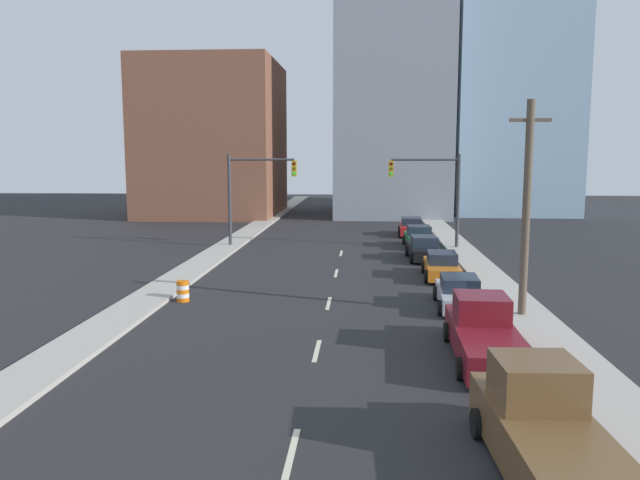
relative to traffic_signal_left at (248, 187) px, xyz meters
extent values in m
cube|color=#ADA89E|center=(-1.54, 6.26, -4.26)|extent=(2.03, 92.60, 0.17)
cube|color=#ADA89E|center=(14.98, 6.26, -4.26)|extent=(2.03, 92.60, 0.17)
cube|color=beige|center=(6.72, -30.89, -4.34)|extent=(0.16, 2.40, 0.01)
cube|color=beige|center=(6.72, -23.57, -4.34)|extent=(0.16, 2.40, 0.01)
cube|color=beige|center=(6.72, -16.74, -4.34)|extent=(0.16, 2.40, 0.01)
cube|color=beige|center=(6.72, -9.56, -4.34)|extent=(0.16, 2.40, 0.01)
cube|color=beige|center=(6.72, -2.39, -4.34)|extent=(0.16, 2.40, 0.01)
cube|color=brown|center=(-8.27, 24.13, 3.91)|extent=(14.00, 16.00, 16.50)
cube|color=gray|center=(11.07, 28.13, 9.59)|extent=(12.00, 20.00, 27.87)
cube|color=#8CADC6|center=(24.49, 32.13, 10.75)|extent=(13.00, 20.00, 30.20)
cylinder|color=#38383D|center=(-1.38, 0.00, -1.02)|extent=(0.24, 0.24, 6.66)
cylinder|color=#38383D|center=(0.96, 0.00, 1.91)|extent=(4.67, 0.16, 0.16)
cube|color=#B79319|center=(3.29, 0.00, 1.28)|extent=(0.34, 0.32, 1.10)
cylinder|color=#4C0C0C|center=(3.29, -0.17, 1.62)|extent=(0.22, 0.04, 0.22)
cylinder|color=#593F0C|center=(3.29, -0.17, 1.28)|extent=(0.22, 0.04, 0.22)
cylinder|color=#26E53F|center=(3.29, -0.17, 0.94)|extent=(0.22, 0.04, 0.22)
cylinder|color=#38383D|center=(14.76, 0.00, -1.02)|extent=(0.24, 0.24, 6.66)
cylinder|color=#38383D|center=(12.43, 0.00, 1.91)|extent=(4.67, 0.16, 0.16)
cube|color=#B79319|center=(10.10, 0.00, 1.28)|extent=(0.34, 0.32, 1.10)
cylinder|color=#4C0C0C|center=(10.10, -0.17, 1.62)|extent=(0.22, 0.04, 0.22)
cylinder|color=#593F0C|center=(10.10, -0.17, 1.28)|extent=(0.22, 0.04, 0.22)
cylinder|color=#26E53F|center=(10.10, -0.17, 0.94)|extent=(0.22, 0.04, 0.22)
cylinder|color=brown|center=(14.73, -18.68, 0.03)|extent=(0.32, 0.32, 8.75)
cube|color=brown|center=(14.73, -18.68, 3.60)|extent=(1.60, 0.14, 0.14)
cylinder|color=orange|center=(0.10, -16.85, -4.25)|extent=(0.56, 0.56, 0.19)
cylinder|color=white|center=(0.10, -16.85, -4.06)|extent=(0.56, 0.56, 0.19)
cylinder|color=orange|center=(0.10, -16.85, -3.87)|extent=(0.56, 0.56, 0.19)
cylinder|color=white|center=(0.10, -16.85, -3.68)|extent=(0.56, 0.56, 0.19)
cylinder|color=orange|center=(0.10, -16.85, -3.49)|extent=(0.56, 0.56, 0.19)
cube|color=brown|center=(12.10, -31.54, -3.64)|extent=(2.25, 5.80, 1.03)
cube|color=brown|center=(12.06, -30.68, -2.63)|extent=(1.82, 1.79, 1.00)
cylinder|color=black|center=(10.99, -29.82, -4.00)|extent=(0.25, 0.70, 0.69)
cylinder|color=black|center=(13.04, -29.72, -4.00)|extent=(0.25, 0.70, 0.69)
cube|color=maroon|center=(12.23, -24.07, -3.72)|extent=(2.12, 6.29, 0.88)
cube|color=maroon|center=(12.26, -23.13, -2.85)|extent=(1.77, 1.92, 0.87)
cylinder|color=black|center=(11.28, -22.11, -4.01)|extent=(0.24, 0.68, 0.68)
cylinder|color=black|center=(13.30, -22.16, -4.01)|extent=(0.24, 0.68, 0.68)
cylinder|color=black|center=(11.17, -25.98, -4.01)|extent=(0.24, 0.68, 0.68)
cylinder|color=black|center=(13.19, -26.03, -4.01)|extent=(0.24, 0.68, 0.68)
cube|color=#B2B2BC|center=(12.43, -17.12, -3.85)|extent=(1.92, 4.62, 0.63)
cube|color=#1E2838|center=(12.43, -17.12, -3.25)|extent=(1.61, 2.11, 0.59)
cylinder|color=black|center=(11.58, -15.67, -4.03)|extent=(0.25, 0.65, 0.64)
cylinder|color=black|center=(13.39, -15.75, -4.03)|extent=(0.25, 0.65, 0.64)
cylinder|color=black|center=(11.47, -18.49, -4.03)|extent=(0.25, 0.65, 0.64)
cylinder|color=black|center=(13.27, -18.57, -4.03)|extent=(0.25, 0.65, 0.64)
cube|color=orange|center=(12.47, -10.49, -3.84)|extent=(1.87, 4.70, 0.63)
cube|color=#1E2838|center=(12.47, -10.49, -3.23)|extent=(1.58, 2.14, 0.59)
cylinder|color=black|center=(11.63, -9.02, -4.01)|extent=(0.24, 0.69, 0.68)
cylinder|color=black|center=(13.41, -9.08, -4.01)|extent=(0.24, 0.69, 0.68)
cylinder|color=black|center=(11.53, -11.90, -4.01)|extent=(0.24, 0.69, 0.68)
cylinder|color=black|center=(13.30, -11.96, -4.01)|extent=(0.24, 0.69, 0.68)
cube|color=black|center=(12.05, -4.63, -3.82)|extent=(1.91, 4.61, 0.69)
cube|color=#1E2838|center=(12.05, -4.63, -3.16)|extent=(1.62, 2.10, 0.63)
cylinder|color=black|center=(11.09, -3.25, -4.02)|extent=(0.24, 0.66, 0.65)
cylinder|color=black|center=(12.92, -3.19, -4.02)|extent=(0.24, 0.66, 0.65)
cylinder|color=black|center=(11.18, -6.07, -4.02)|extent=(0.24, 0.66, 0.65)
cylinder|color=black|center=(13.01, -6.01, -4.02)|extent=(0.24, 0.66, 0.65)
cube|color=#1E6033|center=(12.19, 0.90, -3.81)|extent=(1.92, 4.32, 0.72)
cube|color=#1E2838|center=(12.19, 0.90, -3.13)|extent=(1.64, 1.96, 0.65)
cylinder|color=black|center=(11.22, 2.20, -4.03)|extent=(0.24, 0.64, 0.64)
cylinder|color=black|center=(13.09, 2.25, -4.03)|extent=(0.24, 0.64, 0.64)
cylinder|color=black|center=(11.29, -0.44, -4.03)|extent=(0.24, 0.64, 0.64)
cylinder|color=black|center=(13.16, -0.39, -4.03)|extent=(0.24, 0.64, 0.64)
cube|color=red|center=(12.10, 7.39, -3.83)|extent=(1.97, 4.63, 0.69)
cube|color=#1E2838|center=(12.10, 7.39, -3.18)|extent=(1.66, 2.11, 0.62)
cylinder|color=black|center=(11.22, 8.84, -4.04)|extent=(0.24, 0.61, 0.60)
cylinder|color=black|center=(13.09, 8.77, -4.04)|extent=(0.24, 0.61, 0.60)
cylinder|color=black|center=(11.12, 6.01, -4.04)|extent=(0.24, 0.61, 0.60)
cylinder|color=black|center=(12.98, 5.94, -4.04)|extent=(0.24, 0.61, 0.60)
camera|label=1|loc=(8.31, -43.97, 2.27)|focal=35.00mm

